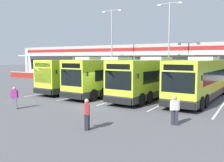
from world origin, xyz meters
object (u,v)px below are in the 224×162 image
Objects in this scene: pedestrian_with_handbag at (87,113)px; pedestrian_child at (15,97)px; coach_bus_leftmost at (85,75)px; coach_bus_right_centre at (201,80)px; lamp_post_west at (112,41)px; lamp_post_centre at (169,38)px; coach_bus_centre at (152,78)px; pedestrian_in_dark_coat at (175,109)px; coach_bus_left_centre at (112,76)px.

pedestrian_child is at bearing 168.76° from pedestrian_with_handbag.
coach_bus_leftmost is at bearing 99.58° from pedestrian_child.
coach_bus_right_centre reaches higher than pedestrian_child.
coach_bus_leftmost is 1.00× the size of coach_bus_right_centre.
coach_bus_right_centre is 1.12× the size of lamp_post_west.
lamp_post_centre is at bearing 77.07° from pedestrian_child.
pedestrian_child is 22.21m from lamp_post_west.
lamp_post_centre is (-2.81, 22.20, 5.43)m from pedestrian_with_handbag.
pedestrian_with_handbag is 0.15× the size of lamp_post_west.
coach_bus_right_centre reaches higher than pedestrian_with_handbag.
coach_bus_right_centre is at bearing -58.60° from lamp_post_centre.
coach_bus_centre reaches higher than pedestrian_in_dark_coat.
coach_bus_leftmost is 11.52m from lamp_post_west.
lamp_post_west is at bearing 128.65° from pedestrian_in_dark_coat.
coach_bus_centre is 7.58× the size of pedestrian_in_dark_coat.
coach_bus_leftmost and coach_bus_left_centre have the same top height.
pedestrian_with_handbag is at bearing -82.78° from lamp_post_centre.
coach_bus_centre is 7.58× the size of pedestrian_with_handbag.
coach_bus_left_centre is 7.58× the size of pedestrian_child.
coach_bus_leftmost is 7.58× the size of pedestrian_in_dark_coat.
coach_bus_centre is at bearing 94.89° from pedestrian_with_handbag.
pedestrian_in_dark_coat is (9.05, -8.47, -0.91)m from coach_bus_left_centre.
coach_bus_leftmost is 1.12× the size of lamp_post_centre.
lamp_post_west reaches higher than pedestrian_with_handbag.
coach_bus_centre reaches higher than pedestrian_with_handbag.
pedestrian_with_handbag is 0.15× the size of lamp_post_centre.
coach_bus_right_centre is 1.12× the size of lamp_post_centre.
lamp_post_west is (-2.52, 10.30, 4.50)m from coach_bus_leftmost.
lamp_post_west reaches higher than coach_bus_centre.
coach_bus_left_centre is 12.42m from pedestrian_in_dark_coat.
coach_bus_left_centre reaches higher than pedestrian_child.
coach_bus_right_centre is 7.58× the size of pedestrian_in_dark_coat.
coach_bus_left_centre is (3.95, -0.64, 0.00)m from coach_bus_leftmost.
coach_bus_leftmost is 1.12× the size of lamp_post_west.
pedestrian_child is at bearing -78.37° from lamp_post_west.
lamp_post_centre is at bearing 121.40° from coach_bus_right_centre.
coach_bus_right_centre is (12.61, -0.00, 0.00)m from coach_bus_leftmost.
coach_bus_left_centre reaches higher than pedestrian_in_dark_coat.
coach_bus_centre is at bearing 118.55° from pedestrian_in_dark_coat.
lamp_post_west is at bearing 134.92° from coach_bus_centre.
pedestrian_with_handbag is 1.00× the size of pedestrian_child.
coach_bus_centre is at bearing -0.08° from coach_bus_left_centre.
coach_bus_left_centre is at bearing 179.92° from coach_bus_centre.
pedestrian_in_dark_coat is at bearing -43.12° from coach_bus_left_centre.
pedestrian_in_dark_coat is 1.00× the size of pedestrian_child.
coach_bus_right_centre is 12.43m from lamp_post_centre.
coach_bus_leftmost is 12.70m from lamp_post_centre.
coach_bus_left_centre is 8.69m from coach_bus_right_centre.
lamp_post_centre is (-1.81, 10.53, 4.50)m from coach_bus_centre.
coach_bus_left_centre is 4.44m from coach_bus_centre.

